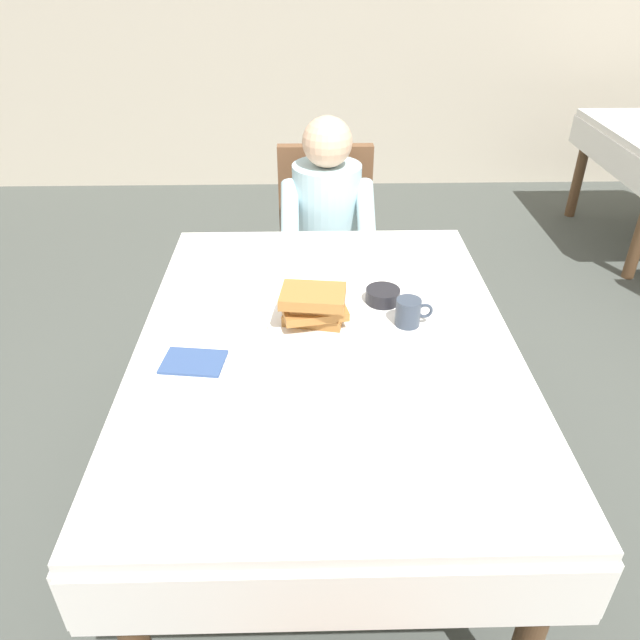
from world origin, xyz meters
name	(u,v)px	position (x,y,z in m)	size (l,w,h in m)	color
ground_plane	(325,507)	(0.00, 0.00, 0.00)	(14.00, 14.00, 0.00)	#474C47
dining_table_main	(326,362)	(0.00, 0.00, 0.65)	(1.12, 1.52, 0.74)	white
chair_diner	(326,235)	(0.04, 1.17, 0.53)	(0.44, 0.45, 0.93)	brown
diner_person	(327,221)	(0.04, 1.01, 0.67)	(0.40, 0.43, 1.12)	silver
plate_breakfast	(314,324)	(-0.03, 0.06, 0.75)	(0.28, 0.28, 0.02)	white
breakfast_stack	(315,305)	(-0.03, 0.06, 0.82)	(0.21, 0.18, 0.12)	#A36B33
cup_coffee	(409,312)	(0.25, 0.07, 0.78)	(0.11, 0.08, 0.08)	#333D4C
bowl_butter	(383,296)	(0.19, 0.20, 0.76)	(0.11, 0.11, 0.04)	black
syrup_pitcher	(249,288)	(-0.24, 0.24, 0.78)	(0.08, 0.08, 0.07)	silver
fork_left_of_plate	(251,330)	(-0.22, 0.04, 0.74)	(0.18, 0.01, 0.01)	silver
knife_right_of_plate	(377,329)	(0.16, 0.04, 0.74)	(0.20, 0.01, 0.01)	silver
spoon_near_edge	(317,403)	(-0.03, -0.30, 0.74)	(0.15, 0.01, 0.01)	silver
napkin_folded	(193,362)	(-0.37, -0.12, 0.74)	(0.17, 0.12, 0.01)	#334C7F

